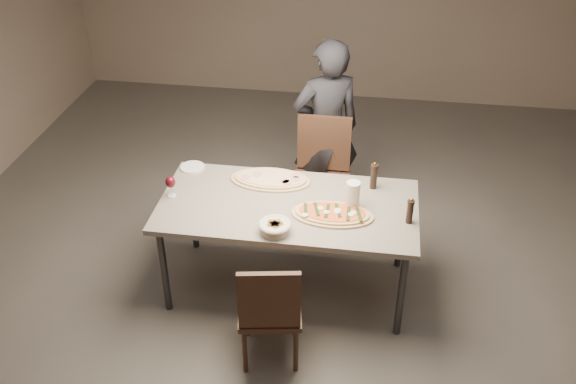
# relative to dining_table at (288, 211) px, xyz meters

# --- Properties ---
(room) EXTENTS (7.00, 7.00, 7.00)m
(room) POSITION_rel_dining_table_xyz_m (0.00, 0.00, 0.71)
(room) COLOR #56504A
(room) RESTS_ON ground
(dining_table) EXTENTS (1.80, 0.90, 0.75)m
(dining_table) POSITION_rel_dining_table_xyz_m (0.00, 0.00, 0.00)
(dining_table) COLOR gray
(dining_table) RESTS_ON ground
(zucchini_pizza) EXTENTS (0.56, 0.31, 0.05)m
(zucchini_pizza) POSITION_rel_dining_table_xyz_m (0.32, -0.09, 0.07)
(zucchini_pizza) COLOR tan
(zucchini_pizza) RESTS_ON dining_table
(ham_pizza) EXTENTS (0.59, 0.33, 0.04)m
(ham_pizza) POSITION_rel_dining_table_xyz_m (-0.17, 0.28, 0.07)
(ham_pizza) COLOR tan
(ham_pizza) RESTS_ON dining_table
(bread_basket) EXTENTS (0.22, 0.22, 0.08)m
(bread_basket) POSITION_rel_dining_table_xyz_m (-0.03, -0.34, 0.10)
(bread_basket) COLOR beige
(bread_basket) RESTS_ON dining_table
(oil_dish) EXTENTS (0.14, 0.14, 0.02)m
(oil_dish) POSITION_rel_dining_table_xyz_m (0.50, -0.10, 0.07)
(oil_dish) COLOR white
(oil_dish) RESTS_ON dining_table
(pepper_mill_left) EXTENTS (0.06, 0.06, 0.21)m
(pepper_mill_left) POSITION_rel_dining_table_xyz_m (0.58, 0.30, 0.16)
(pepper_mill_left) COLOR black
(pepper_mill_left) RESTS_ON dining_table
(pepper_mill_right) EXTENTS (0.05, 0.05, 0.19)m
(pepper_mill_right) POSITION_rel_dining_table_xyz_m (0.83, -0.09, 0.15)
(pepper_mill_right) COLOR black
(pepper_mill_right) RESTS_ON dining_table
(carafe) EXTENTS (0.10, 0.10, 0.20)m
(carafe) POSITION_rel_dining_table_xyz_m (0.44, 0.03, 0.16)
(carafe) COLOR silver
(carafe) RESTS_ON dining_table
(wine_glass) EXTENTS (0.07, 0.07, 0.16)m
(wine_glass) POSITION_rel_dining_table_xyz_m (-0.83, -0.02, 0.17)
(wine_glass) COLOR silver
(wine_glass) RESTS_ON dining_table
(side_plate) EXTENTS (0.19, 0.19, 0.01)m
(side_plate) POSITION_rel_dining_table_xyz_m (-0.79, 0.37, 0.06)
(side_plate) COLOR white
(side_plate) RESTS_ON dining_table
(chair_near) EXTENTS (0.46, 0.46, 0.84)m
(chair_near) POSITION_rel_dining_table_xyz_m (-0.00, -0.75, -0.22)
(chair_near) COLOR #3F271A
(chair_near) RESTS_ON ground
(chair_far) EXTENTS (0.46, 0.46, 0.97)m
(chair_far) POSITION_rel_dining_table_xyz_m (0.16, 0.83, -0.15)
(chair_far) COLOR #3F271A
(chair_far) RESTS_ON ground
(diner) EXTENTS (0.68, 0.57, 1.57)m
(diner) POSITION_rel_dining_table_xyz_m (0.16, 1.07, 0.09)
(diner) COLOR black
(diner) RESTS_ON ground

